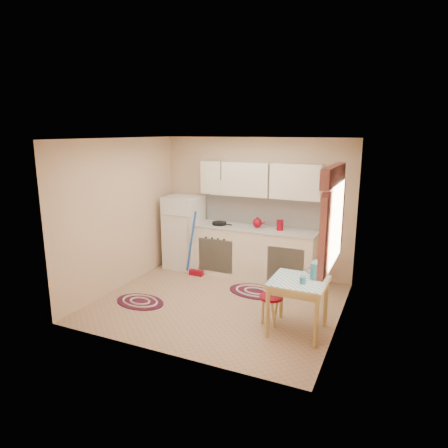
{
  "coord_description": "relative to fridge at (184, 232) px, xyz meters",
  "views": [
    {
      "loc": [
        2.46,
        -5.24,
        2.61
      ],
      "look_at": [
        -0.03,
        0.25,
        1.2
      ],
      "focal_mm": 32.0,
      "sensor_mm": 36.0,
      "label": 1
    }
  ],
  "objects": [
    {
      "name": "countertop",
      "position": [
        1.42,
        0.05,
        0.2
      ],
      "size": [
        2.27,
        0.62,
        0.04
      ],
      "primitive_type": "cube",
      "color": "#B9B6AF",
      "rests_on": "base_cabinets"
    },
    {
      "name": "frying_pan",
      "position": [
        0.76,
        0.0,
        0.24
      ],
      "size": [
        0.3,
        0.3,
        0.05
      ],
      "primitive_type": "cylinder",
      "rotation": [
        0.0,
        0.0,
        -0.17
      ],
      "color": "black",
      "rests_on": "countertop"
    },
    {
      "name": "mug",
      "position": [
        2.74,
        -1.77,
        0.07
      ],
      "size": [
        0.09,
        0.09,
        0.1
      ],
      "primitive_type": "cylinder",
      "rotation": [
        0.0,
        0.0,
        0.2
      ],
      "color": "#29667F",
      "rests_on": "table"
    },
    {
      "name": "red_kettle",
      "position": [
        1.48,
        0.05,
        0.31
      ],
      "size": [
        0.2,
        0.19,
        0.19
      ],
      "primitive_type": null,
      "rotation": [
        0.0,
        0.0,
        -0.12
      ],
      "color": "maroon",
      "rests_on": "countertop"
    },
    {
      "name": "coffee_pot",
      "position": [
        2.85,
        -1.55,
        0.17
      ],
      "size": [
        0.19,
        0.17,
        0.3
      ],
      "primitive_type": null,
      "rotation": [
        0.0,
        0.0,
        0.35
      ],
      "color": "#29667F",
      "rests_on": "table"
    },
    {
      "name": "rug_center",
      "position": [
        1.71,
        -0.64,
        -0.69
      ],
      "size": [
        0.96,
        0.69,
        0.02
      ],
      "primitive_type": null,
      "rotation": [
        0.0,
        0.0,
        -0.09
      ],
      "color": "maroon",
      "rests_on": "ground"
    },
    {
      "name": "base_cabinets",
      "position": [
        1.42,
        0.05,
        -0.26
      ],
      "size": [
        2.25,
        0.6,
        0.88
      ],
      "primitive_type": "cube",
      "color": "white",
      "rests_on": "ground"
    },
    {
      "name": "red_canister",
      "position": [
        1.9,
        0.05,
        0.3
      ],
      "size": [
        0.15,
        0.15,
        0.16
      ],
      "primitive_type": "cylinder",
      "rotation": [
        0.0,
        0.0,
        0.31
      ],
      "color": "maroon",
      "rests_on": "countertop"
    },
    {
      "name": "stool",
      "position": [
        2.29,
        -1.62,
        -0.49
      ],
      "size": [
        0.43,
        0.43,
        0.42
      ],
      "primitive_type": "cylinder",
      "rotation": [
        0.0,
        0.0,
        -0.43
      ],
      "color": "maroon",
      "rests_on": "ground"
    },
    {
      "name": "table",
      "position": [
        2.67,
        -1.67,
        -0.34
      ],
      "size": [
        0.72,
        0.72,
        0.72
      ],
      "primitive_type": "cube",
      "color": "#DDBE6E",
      "rests_on": "ground"
    },
    {
      "name": "fridge",
      "position": [
        0.0,
        0.0,
        0.0
      ],
      "size": [
        0.65,
        0.6,
        1.4
      ],
      "primitive_type": "cube",
      "color": "white",
      "rests_on": "ground"
    },
    {
      "name": "rug_left",
      "position": [
        0.21,
        -1.76,
        -0.69
      ],
      "size": [
        0.88,
        0.64,
        0.02
      ],
      "primitive_type": null,
      "rotation": [
        0.0,
        0.0,
        -0.11
      ],
      "color": "maroon",
      "rests_on": "ground"
    },
    {
      "name": "broom",
      "position": [
        0.45,
        -0.35,
        -0.1
      ],
      "size": [
        0.28,
        0.12,
        1.2
      ],
      "primitive_type": null,
      "rotation": [
        0.0,
        0.0,
        0.0
      ],
      "color": "blue",
      "rests_on": "ground"
    },
    {
      "name": "room_shell",
      "position": [
        1.49,
        -1.01,
        0.9
      ],
      "size": [
        3.64,
        3.6,
        2.52
      ],
      "color": "tan",
      "rests_on": "ground"
    }
  ]
}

